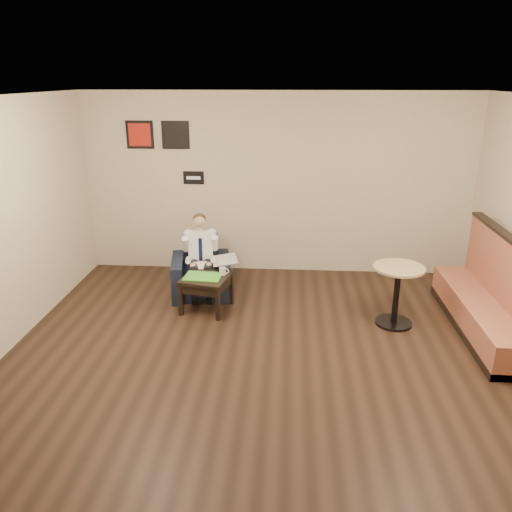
# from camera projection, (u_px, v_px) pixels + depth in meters

# --- Properties ---
(ground) EXTENTS (6.00, 6.00, 0.00)m
(ground) POSITION_uv_depth(u_px,v_px,m) (267.00, 370.00, 5.39)
(ground) COLOR black
(ground) RESTS_ON ground
(wall_back) EXTENTS (6.00, 0.02, 2.80)m
(wall_back) POSITION_uv_depth(u_px,v_px,m) (277.00, 185.00, 7.73)
(wall_back) COLOR beige
(wall_back) RESTS_ON ground
(wall_front) EXTENTS (6.00, 0.02, 2.80)m
(wall_front) POSITION_uv_depth(u_px,v_px,m) (237.00, 478.00, 2.10)
(wall_front) COLOR beige
(wall_front) RESTS_ON ground
(ceiling) EXTENTS (6.00, 6.00, 0.02)m
(ceiling) POSITION_uv_depth(u_px,v_px,m) (270.00, 99.00, 4.44)
(ceiling) COLOR white
(ceiling) RESTS_ON wall_back
(seating_sign) EXTENTS (0.32, 0.02, 0.20)m
(seating_sign) POSITION_uv_depth(u_px,v_px,m) (194.00, 178.00, 7.76)
(seating_sign) COLOR black
(seating_sign) RESTS_ON wall_back
(art_print_left) EXTENTS (0.42, 0.03, 0.42)m
(art_print_left) POSITION_uv_depth(u_px,v_px,m) (140.00, 135.00, 7.59)
(art_print_left) COLOR #B41F16
(art_print_left) RESTS_ON wall_back
(art_print_right) EXTENTS (0.42, 0.03, 0.42)m
(art_print_right) POSITION_uv_depth(u_px,v_px,m) (175.00, 135.00, 7.56)
(art_print_right) COLOR black
(art_print_right) RESTS_ON wall_back
(armchair) EXTENTS (0.96, 0.96, 0.80)m
(armchair) POSITION_uv_depth(u_px,v_px,m) (201.00, 268.00, 7.15)
(armchair) COLOR black
(armchair) RESTS_ON ground
(seated_man) EXTENTS (0.65, 0.86, 1.10)m
(seated_man) POSITION_uv_depth(u_px,v_px,m) (201.00, 261.00, 7.01)
(seated_man) COLOR white
(seated_man) RESTS_ON armchair
(lap_papers) EXTENTS (0.24, 0.30, 0.01)m
(lap_papers) POSITION_uv_depth(u_px,v_px,m) (201.00, 267.00, 6.94)
(lap_papers) COLOR white
(lap_papers) RESTS_ON seated_man
(newspaper) EXTENTS (0.44, 0.50, 0.01)m
(newspaper) POSITION_uv_depth(u_px,v_px,m) (225.00, 260.00, 7.06)
(newspaper) COLOR silver
(newspaper) RESTS_ON armchair
(side_table) EXTENTS (0.70, 0.70, 0.48)m
(side_table) POSITION_uv_depth(u_px,v_px,m) (206.00, 293.00, 6.71)
(side_table) COLOR black
(side_table) RESTS_ON ground
(green_folder) EXTENTS (0.51, 0.38, 0.01)m
(green_folder) POSITION_uv_depth(u_px,v_px,m) (203.00, 276.00, 6.62)
(green_folder) COLOR #48C828
(green_folder) RESTS_ON side_table
(coffee_mug) EXTENTS (0.10, 0.10, 0.10)m
(coffee_mug) POSITION_uv_depth(u_px,v_px,m) (223.00, 271.00, 6.68)
(coffee_mug) COLOR white
(coffee_mug) RESTS_ON side_table
(smartphone) EXTENTS (0.17, 0.13, 0.01)m
(smartphone) POSITION_uv_depth(u_px,v_px,m) (214.00, 272.00, 6.77)
(smartphone) COLOR black
(smartphone) RESTS_ON side_table
(banquette) EXTENTS (0.56, 2.33, 1.19)m
(banquette) POSITION_uv_depth(u_px,v_px,m) (485.00, 286.00, 6.05)
(banquette) COLOR #9A533B
(banquette) RESTS_ON ground
(cafe_table) EXTENTS (0.69, 0.69, 0.79)m
(cafe_table) POSITION_uv_depth(u_px,v_px,m) (396.00, 296.00, 6.26)
(cafe_table) COLOR tan
(cafe_table) RESTS_ON ground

